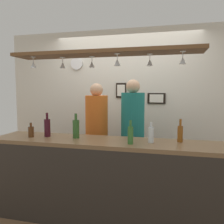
{
  "coord_description": "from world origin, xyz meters",
  "views": [
    {
      "loc": [
        0.74,
        -2.85,
        1.55
      ],
      "look_at": [
        0.0,
        0.1,
        1.26
      ],
      "focal_mm": 36.5,
      "sensor_mm": 36.0,
      "label": 1
    }
  ],
  "objects_px": {
    "bottle_soda_clear": "(151,134)",
    "picture_frame_crest": "(121,90)",
    "person_left_orange_shirt": "(97,127)",
    "bottle_beer_green_import": "(130,135)",
    "bottle_beer_brown_stubby": "(31,131)",
    "bottle_champagne_green": "(76,128)",
    "wall_clock": "(77,64)",
    "bottle_beer_amber_tall": "(180,133)",
    "picture_frame_lower_pair": "(156,98)",
    "person_middle_teal_shirt": "(133,126)",
    "bottle_wine_dark_red": "(47,127)"
  },
  "relations": [
    {
      "from": "bottle_wine_dark_red",
      "to": "picture_frame_lower_pair",
      "type": "height_order",
      "value": "picture_frame_lower_pair"
    },
    {
      "from": "bottle_champagne_green",
      "to": "picture_frame_crest",
      "type": "height_order",
      "value": "picture_frame_crest"
    },
    {
      "from": "bottle_beer_brown_stubby",
      "to": "bottle_soda_clear",
      "type": "relative_size",
      "value": 0.78
    },
    {
      "from": "person_left_orange_shirt",
      "to": "bottle_soda_clear",
      "type": "xyz_separation_m",
      "value": [
        0.88,
        -0.76,
        0.07
      ]
    },
    {
      "from": "bottle_beer_green_import",
      "to": "bottle_soda_clear",
      "type": "xyz_separation_m",
      "value": [
        0.21,
        0.12,
        -0.01
      ]
    },
    {
      "from": "wall_clock",
      "to": "person_middle_teal_shirt",
      "type": "bearing_deg",
      "value": -29.03
    },
    {
      "from": "person_middle_teal_shirt",
      "to": "wall_clock",
      "type": "distance_m",
      "value": 1.63
    },
    {
      "from": "bottle_champagne_green",
      "to": "bottle_wine_dark_red",
      "type": "bearing_deg",
      "value": -179.2
    },
    {
      "from": "bottle_soda_clear",
      "to": "picture_frame_crest",
      "type": "height_order",
      "value": "picture_frame_crest"
    },
    {
      "from": "person_left_orange_shirt",
      "to": "wall_clock",
      "type": "xyz_separation_m",
      "value": [
        -0.58,
        0.63,
        1.03
      ]
    },
    {
      "from": "bottle_wine_dark_red",
      "to": "bottle_soda_clear",
      "type": "distance_m",
      "value": 1.29
    },
    {
      "from": "bottle_beer_green_import",
      "to": "picture_frame_lower_pair",
      "type": "distance_m",
      "value": 1.57
    },
    {
      "from": "bottle_beer_amber_tall",
      "to": "picture_frame_crest",
      "type": "relative_size",
      "value": 1.0
    },
    {
      "from": "person_middle_teal_shirt",
      "to": "bottle_beer_green_import",
      "type": "xyz_separation_m",
      "value": [
        0.11,
        -0.88,
        0.04
      ]
    },
    {
      "from": "bottle_soda_clear",
      "to": "bottle_champagne_green",
      "type": "xyz_separation_m",
      "value": [
        -0.9,
        0.03,
        0.03
      ]
    },
    {
      "from": "picture_frame_crest",
      "to": "wall_clock",
      "type": "height_order",
      "value": "wall_clock"
    },
    {
      "from": "person_middle_teal_shirt",
      "to": "bottle_beer_brown_stubby",
      "type": "xyz_separation_m",
      "value": [
        -1.14,
        -0.82,
        0.01
      ]
    },
    {
      "from": "person_left_orange_shirt",
      "to": "bottle_champagne_green",
      "type": "bearing_deg",
      "value": -91.97
    },
    {
      "from": "picture_frame_lower_pair",
      "to": "person_left_orange_shirt",
      "type": "bearing_deg",
      "value": -143.55
    },
    {
      "from": "bottle_wine_dark_red",
      "to": "wall_clock",
      "type": "height_order",
      "value": "wall_clock"
    },
    {
      "from": "bottle_beer_amber_tall",
      "to": "picture_frame_lower_pair",
      "type": "xyz_separation_m",
      "value": [
        -0.33,
        1.28,
        0.34
      ]
    },
    {
      "from": "bottle_champagne_green",
      "to": "picture_frame_lower_pair",
      "type": "distance_m",
      "value": 1.66
    },
    {
      "from": "person_left_orange_shirt",
      "to": "bottle_wine_dark_red",
      "type": "bearing_deg",
      "value": -118.86
    },
    {
      "from": "bottle_beer_brown_stubby",
      "to": "person_left_orange_shirt",
      "type": "bearing_deg",
      "value": 54.39
    },
    {
      "from": "bottle_beer_amber_tall",
      "to": "person_left_orange_shirt",
      "type": "bearing_deg",
      "value": 151.36
    },
    {
      "from": "person_left_orange_shirt",
      "to": "bottle_beer_brown_stubby",
      "type": "distance_m",
      "value": 1.01
    },
    {
      "from": "bottle_wine_dark_red",
      "to": "bottle_champagne_green",
      "type": "distance_m",
      "value": 0.38
    },
    {
      "from": "person_middle_teal_shirt",
      "to": "bottle_beer_amber_tall",
      "type": "relative_size",
      "value": 6.55
    },
    {
      "from": "bottle_wine_dark_red",
      "to": "picture_frame_crest",
      "type": "distance_m",
      "value": 1.59
    },
    {
      "from": "bottle_beer_brown_stubby",
      "to": "picture_frame_lower_pair",
      "type": "relative_size",
      "value": 0.6
    },
    {
      "from": "bottle_wine_dark_red",
      "to": "wall_clock",
      "type": "xyz_separation_m",
      "value": [
        -0.17,
        1.37,
        0.94
      ]
    },
    {
      "from": "person_left_orange_shirt",
      "to": "picture_frame_crest",
      "type": "height_order",
      "value": "picture_frame_crest"
    },
    {
      "from": "bottle_soda_clear",
      "to": "picture_frame_crest",
      "type": "bearing_deg",
      "value": 114.22
    },
    {
      "from": "bottle_wine_dark_red",
      "to": "bottle_soda_clear",
      "type": "xyz_separation_m",
      "value": [
        1.29,
        -0.02,
        -0.03
      ]
    },
    {
      "from": "bottle_beer_brown_stubby",
      "to": "bottle_beer_green_import",
      "type": "xyz_separation_m",
      "value": [
        1.26,
        -0.06,
        0.03
      ]
    },
    {
      "from": "person_left_orange_shirt",
      "to": "bottle_wine_dark_red",
      "type": "distance_m",
      "value": 0.85
    },
    {
      "from": "bottle_soda_clear",
      "to": "picture_frame_lower_pair",
      "type": "bearing_deg",
      "value": 90.81
    },
    {
      "from": "bottle_beer_green_import",
      "to": "wall_clock",
      "type": "relative_size",
      "value": 1.18
    },
    {
      "from": "bottle_beer_green_import",
      "to": "bottle_wine_dark_red",
      "type": "relative_size",
      "value": 0.87
    },
    {
      "from": "bottle_beer_brown_stubby",
      "to": "picture_frame_lower_pair",
      "type": "distance_m",
      "value": 2.08
    },
    {
      "from": "person_left_orange_shirt",
      "to": "bottle_champagne_green",
      "type": "relative_size",
      "value": 5.5
    },
    {
      "from": "bottle_champagne_green",
      "to": "wall_clock",
      "type": "distance_m",
      "value": 1.75
    },
    {
      "from": "person_middle_teal_shirt",
      "to": "picture_frame_lower_pair",
      "type": "bearing_deg",
      "value": 64.44
    },
    {
      "from": "bottle_beer_green_import",
      "to": "picture_frame_crest",
      "type": "relative_size",
      "value": 1.0
    },
    {
      "from": "person_middle_teal_shirt",
      "to": "bottle_soda_clear",
      "type": "distance_m",
      "value": 0.83
    },
    {
      "from": "bottle_wine_dark_red",
      "to": "bottle_champagne_green",
      "type": "bearing_deg",
      "value": 0.8
    },
    {
      "from": "person_middle_teal_shirt",
      "to": "bottle_beer_green_import",
      "type": "distance_m",
      "value": 0.89
    },
    {
      "from": "bottle_soda_clear",
      "to": "bottle_champagne_green",
      "type": "relative_size",
      "value": 0.77
    },
    {
      "from": "person_left_orange_shirt",
      "to": "bottle_beer_green_import",
      "type": "bearing_deg",
      "value": -52.97
    },
    {
      "from": "person_left_orange_shirt",
      "to": "picture_frame_lower_pair",
      "type": "bearing_deg",
      "value": 36.45
    }
  ]
}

